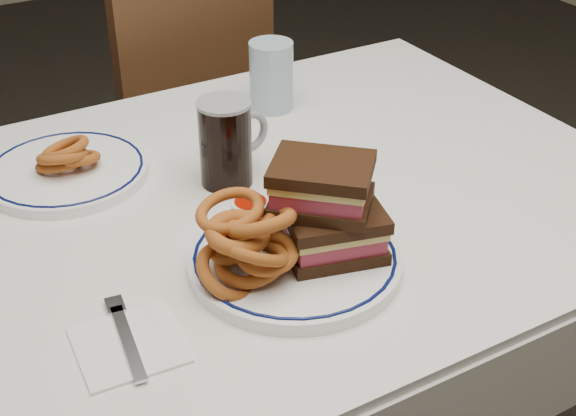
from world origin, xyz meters
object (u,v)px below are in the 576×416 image
chair_far (175,122)px  main_plate (295,259)px  beer_mug (227,141)px  reuben_sandwich (328,208)px  far_plate (66,171)px

chair_far → main_plate: bearing=-102.9°
main_plate → beer_mug: beer_mug is taller
main_plate → reuben_sandwich: bearing=-16.5°
beer_mug → far_plate: bearing=146.9°
far_plate → reuben_sandwich: bearing=-59.5°
reuben_sandwich → far_plate: reuben_sandwich is taller
chair_far → reuben_sandwich: 1.04m
far_plate → beer_mug: bearing=-33.1°
main_plate → reuben_sandwich: reuben_sandwich is taller
beer_mug → far_plate: beer_mug is taller
far_plate → chair_far: bearing=54.6°
main_plate → beer_mug: bearing=84.6°
beer_mug → far_plate: (-0.21, 0.14, -0.06)m
chair_far → beer_mug: (-0.20, -0.72, 0.32)m
chair_far → main_plate: (-0.22, -0.96, 0.26)m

